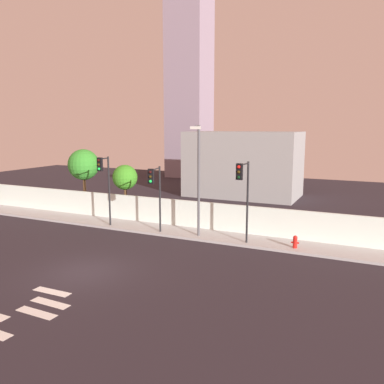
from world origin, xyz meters
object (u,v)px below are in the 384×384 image
Objects in this scene: roadside_tree_leftmost at (84,165)px; traffic_light_center at (243,185)px; traffic_light_right at (155,186)px; fire_hydrant at (295,241)px; street_lamp_curbside at (198,172)px; traffic_light_left at (104,176)px; roadside_tree_midleft at (125,178)px.

traffic_light_center is at bearing -13.89° from roadside_tree_leftmost.
traffic_light_right reaches higher than fire_hydrant.
street_lamp_curbside is 1.33× the size of roadside_tree_leftmost.
traffic_light_center is at bearing -13.35° from street_lamp_curbside.
fire_hydrant is (12.62, 0.63, -3.07)m from traffic_light_left.
street_lamp_curbside is at bearing -20.98° from roadside_tree_midleft.
traffic_light_center reaches higher than roadside_tree_midleft.
roadside_tree_leftmost is 1.26× the size of roadside_tree_midleft.
traffic_light_left is 1.17× the size of roadside_tree_midleft.
street_lamp_curbside is (6.69, 0.49, 0.55)m from traffic_light_left.
traffic_light_right is 5.94× the size of fire_hydrant.
fire_hydrant is (5.93, 0.14, -3.63)m from street_lamp_curbside.
traffic_light_center is 6.67× the size of fire_hydrant.
roadside_tree_leftmost is (-4.52, 3.29, 0.30)m from traffic_light_left.
traffic_light_left is 1.11× the size of traffic_light_right.
traffic_light_left is at bearing 178.59° from traffic_light_center.
roadside_tree_midleft is (-4.76, 3.67, -0.19)m from traffic_light_right.
traffic_light_left is at bearing -175.79° from street_lamp_curbside.
traffic_light_left is 6.62× the size of fire_hydrant.
street_lamp_curbside is at bearing 166.65° from traffic_light_center.
roadside_tree_leftmost reaches higher than traffic_light_left.
traffic_light_center is 1.18× the size of roadside_tree_midleft.
traffic_light_right is at bearing -37.64° from roadside_tree_midleft.
roadside_tree_leftmost is at bearing 157.02° from traffic_light_right.
street_lamp_curbside reaches higher than roadside_tree_leftmost.
roadside_tree_midleft is at bearing 100.64° from traffic_light_left.
traffic_light_center reaches higher than traffic_light_right.
traffic_light_right is 8.97m from fire_hydrant.
traffic_light_center is 11.00m from roadside_tree_midleft.
roadside_tree_leftmost reaches higher than traffic_light_center.
traffic_light_right is at bearing -173.21° from fire_hydrant.
roadside_tree_midleft is (3.90, 0.00, -0.80)m from roadside_tree_leftmost.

